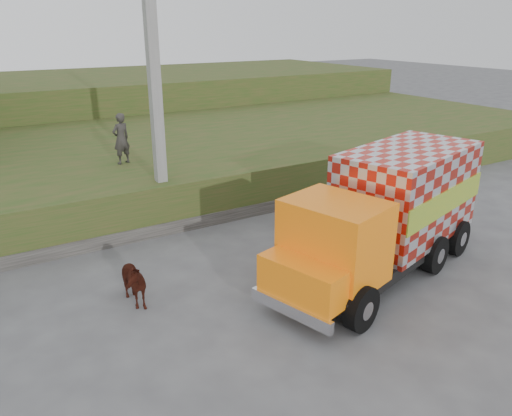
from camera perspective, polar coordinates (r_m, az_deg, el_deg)
ground at (r=12.33m, az=1.96°, el=-8.33°), size 120.00×120.00×0.00m
embankment at (r=20.59m, az=-13.48°, el=5.26°), size 40.00×12.00×1.50m
embankment_far at (r=31.89m, az=-20.60°, el=11.12°), size 40.00×12.00×3.00m
retaining_strip at (r=14.94m, az=-13.46°, el=-2.73°), size 16.00×0.50×0.40m
utility_pole at (r=14.61m, az=-11.44°, el=12.73°), size 1.20×0.30×8.00m
cargo_truck at (r=12.68m, az=14.80°, el=-0.49°), size 7.06×3.87×3.01m
cow at (r=11.49m, az=-14.27°, el=-8.18°), size 0.72×1.34×1.09m
pedestrian at (r=17.19m, az=-15.16°, el=7.66°), size 0.71×0.58×1.69m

